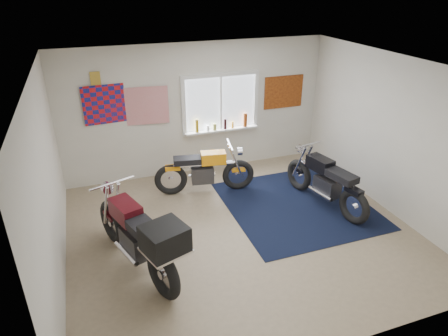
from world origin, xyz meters
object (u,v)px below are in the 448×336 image
object	(u,v)px
yellow_triumph	(204,172)
maroon_tourer	(140,237)
navy_rug	(297,205)
black_chrome_bike	(326,183)

from	to	relation	value
yellow_triumph	maroon_tourer	xyz separation A→B (m)	(-1.52, -1.97, 0.17)
navy_rug	maroon_tourer	xyz separation A→B (m)	(-2.98, -0.89, 0.59)
yellow_triumph	maroon_tourer	world-z (taller)	maroon_tourer
navy_rug	black_chrome_bike	xyz separation A→B (m)	(0.47, -0.14, 0.45)
yellow_triumph	black_chrome_bike	world-z (taller)	black_chrome_bike
black_chrome_bike	maroon_tourer	world-z (taller)	maroon_tourer
black_chrome_bike	maroon_tourer	bearing A→B (deg)	90.21
black_chrome_bike	maroon_tourer	xyz separation A→B (m)	(-3.44, -0.75, 0.14)
navy_rug	black_chrome_bike	distance (m)	0.66
navy_rug	maroon_tourer	bearing A→B (deg)	-163.41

